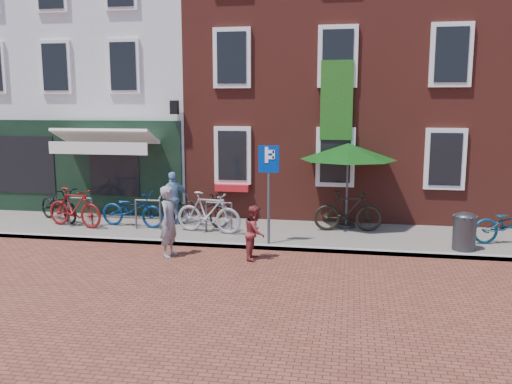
% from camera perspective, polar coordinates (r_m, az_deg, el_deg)
% --- Properties ---
extents(ground, '(80.00, 80.00, 0.00)m').
position_cam_1_polar(ground, '(13.70, -7.16, -5.68)').
color(ground, brown).
extents(sidewalk, '(24.00, 3.00, 0.10)m').
position_cam_1_polar(sidewalk, '(14.85, -1.75, -4.22)').
color(sidewalk, slate).
rests_on(sidewalk, ground).
extents(building_stucco, '(8.00, 8.00, 9.00)m').
position_cam_1_polar(building_stucco, '(21.59, -14.77, 11.65)').
color(building_stucco, silver).
rests_on(building_stucco, ground).
extents(building_brick_mid, '(6.00, 8.00, 10.00)m').
position_cam_1_polar(building_brick_mid, '(19.77, 4.47, 13.61)').
color(building_brick_mid, maroon).
rests_on(building_brick_mid, ground).
extents(building_brick_right, '(6.00, 8.00, 10.00)m').
position_cam_1_polar(building_brick_right, '(20.08, 22.23, 12.89)').
color(building_brick_right, maroon).
rests_on(building_brick_right, ground).
extents(litter_bin, '(0.53, 0.53, 0.97)m').
position_cam_1_polar(litter_bin, '(13.70, 21.06, -3.66)').
color(litter_bin, '#38383A').
rests_on(litter_bin, sidewalk).
extents(parking_sign, '(0.50, 0.08, 2.43)m').
position_cam_1_polar(parking_sign, '(13.13, 1.35, 1.59)').
color(parking_sign, '#4C4C4F').
rests_on(parking_sign, sidewalk).
extents(parasol, '(2.64, 2.64, 2.44)m').
position_cam_1_polar(parasol, '(15.07, 9.66, 4.54)').
color(parasol, '#4C4C4F').
rests_on(parasol, sidewalk).
extents(woman, '(0.47, 0.65, 1.65)m').
position_cam_1_polar(woman, '(12.72, -9.09, -3.08)').
color(woman, gray).
rests_on(woman, ground).
extents(boy, '(0.48, 0.61, 1.25)m').
position_cam_1_polar(boy, '(12.38, -0.13, -4.27)').
color(boy, maroon).
rests_on(boy, ground).
extents(cafe_person, '(0.92, 0.84, 1.51)m').
position_cam_1_polar(cafe_person, '(15.58, -8.68, -0.65)').
color(cafe_person, '#789AC5').
rests_on(cafe_person, sidewalk).
extents(bicycle_0, '(1.96, 1.52, 0.99)m').
position_cam_1_polar(bicycle_0, '(16.91, -20.03, -1.22)').
color(bicycle_0, black).
rests_on(bicycle_0, sidewalk).
extents(bicycle_1, '(1.90, 0.94, 1.10)m').
position_cam_1_polar(bicycle_1, '(15.95, -18.54, -1.55)').
color(bicycle_1, '#650F0F').
rests_on(bicycle_1, sidewalk).
extents(bicycle_2, '(1.95, 0.88, 0.99)m').
position_cam_1_polar(bicycle_2, '(15.56, -12.86, -1.77)').
color(bicycle_2, navy).
rests_on(bicycle_2, sidewalk).
extents(bicycle_3, '(1.89, 0.80, 1.10)m').
position_cam_1_polar(bicycle_3, '(14.52, -5.00, -2.14)').
color(bicycle_3, gray).
rests_on(bicycle_3, sidewalk).
extents(bicycle_4, '(1.99, 1.12, 0.99)m').
position_cam_1_polar(bicycle_4, '(15.31, -5.92, -1.76)').
color(bicycle_4, black).
rests_on(bicycle_4, sidewalk).
extents(bicycle_5, '(1.87, 0.69, 1.10)m').
position_cam_1_polar(bicycle_5, '(14.84, 9.62, -1.99)').
color(bicycle_5, black).
rests_on(bicycle_5, sidewalk).
extents(bicycle_6, '(1.99, 1.13, 0.99)m').
position_cam_1_polar(bicycle_6, '(14.78, 25.12, -3.03)').
color(bicycle_6, '#0A374D').
rests_on(bicycle_6, sidewalk).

